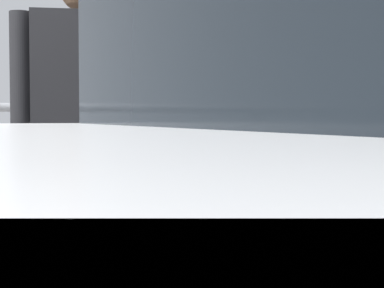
{
  "coord_description": "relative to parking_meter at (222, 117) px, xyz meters",
  "views": [
    {
      "loc": [
        -0.8,
        -2.12,
        1.17
      ],
      "look_at": [
        0.15,
        0.22,
        1.05
      ],
      "focal_mm": 56.16,
      "sensor_mm": 36.0,
      "label": 1
    }
  ],
  "objects": [
    {
      "name": "pedestrian_at_meter",
      "position": [
        -0.57,
        0.09,
        -0.07
      ],
      "size": [
        0.7,
        0.54,
        1.68
      ],
      "rotation": [
        0.0,
        0.0,
        -0.22
      ],
      "color": "#1E233F",
      "rests_on": "sidewalk_curb"
    },
    {
      "name": "background_railing",
      "position": [
        -0.31,
        1.87,
        -0.22
      ],
      "size": [
        24.06,
        0.06,
        1.13
      ],
      "color": "gray",
      "rests_on": "sidewalk_curb"
    },
    {
      "name": "parking_meter",
      "position": [
        0.0,
        0.0,
        0.0
      ],
      "size": [
        0.18,
        0.2,
        1.4
      ],
      "rotation": [
        0.0,
        0.0,
        3.24
      ],
      "color": "slate",
      "rests_on": "sidewalk_curb"
    }
  ]
}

